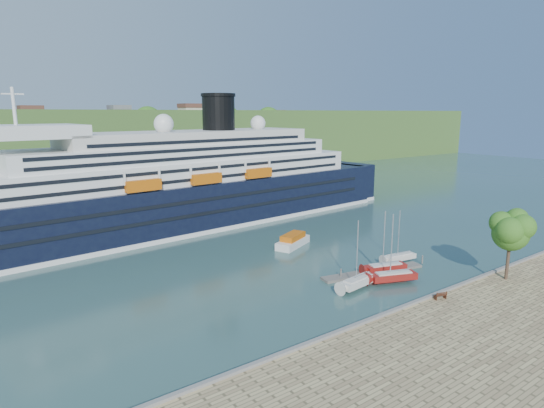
{
  "coord_description": "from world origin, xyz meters",
  "views": [
    {
      "loc": [
        -45.08,
        -30.74,
        23.09
      ],
      "look_at": [
        -0.72,
        30.0,
        7.9
      ],
      "focal_mm": 30.0,
      "sensor_mm": 36.0,
      "label": 1
    }
  ],
  "objects": [
    {
      "name": "tender_launch",
      "position": [
        3.18,
        29.12,
        1.13
      ],
      "size": [
        8.61,
        5.93,
        2.26
      ],
      "primitive_type": null,
      "rotation": [
        0.0,
        0.0,
        0.43
      ],
      "color": "#C4590B",
      "rests_on": "ground"
    },
    {
      "name": "sailboat_white_near",
      "position": [
        -1.93,
        8.8,
        4.49
      ],
      "size": [
        7.13,
        2.77,
        8.97
      ],
      "primitive_type": null,
      "rotation": [
        0.0,
        0.0,
        0.12
      ],
      "color": "silver",
      "rests_on": "ground"
    },
    {
      "name": "park_bench",
      "position": [
        1.61,
        -1.2,
        1.53
      ],
      "size": [
        1.78,
        1.14,
        1.06
      ],
      "primitive_type": null,
      "rotation": [
        0.0,
        0.0,
        -0.3
      ],
      "color": "#492415",
      "rests_on": "promenade"
    },
    {
      "name": "sailboat_white_far",
      "position": [
        11.32,
        12.5,
        3.98
      ],
      "size": [
        6.34,
        2.6,
        7.95
      ],
      "primitive_type": null,
      "rotation": [
        0.0,
        0.0,
        -0.15
      ],
      "color": "silver",
      "rests_on": "ground"
    },
    {
      "name": "quay_coping",
      "position": [
        0.0,
        -0.2,
        1.15
      ],
      "size": [
        220.0,
        0.5,
        0.3
      ],
      "primitive_type": "cube",
      "color": "slate",
      "rests_on": "promenade"
    },
    {
      "name": "sailboat_extra",
      "position": [
        5.42,
        10.36,
        4.47
      ],
      "size": [
        7.18,
        3.89,
        8.95
      ],
      "primitive_type": null,
      "rotation": [
        0.0,
        0.0,
        -0.3
      ],
      "color": "maroon",
      "rests_on": "ground"
    },
    {
      "name": "floating_pontoon",
      "position": [
        4.11,
        11.52,
        0.18
      ],
      "size": [
        16.71,
        5.41,
        0.37
      ],
      "primitive_type": null,
      "rotation": [
        0.0,
        0.0,
        -0.21
      ],
      "color": "slate",
      "rests_on": "ground"
    },
    {
      "name": "cruise_ship",
      "position": [
        -9.66,
        53.09,
        13.53
      ],
      "size": [
        121.51,
        26.7,
        27.06
      ],
      "primitive_type": null,
      "rotation": [
        0.0,
        0.0,
        0.08
      ],
      "color": "black",
      "rests_on": "ground"
    },
    {
      "name": "far_hillside",
      "position": [
        0.0,
        145.0,
        12.0
      ],
      "size": [
        400.0,
        50.0,
        24.0
      ],
      "primitive_type": "cube",
      "color": "#3D6327",
      "rests_on": "ground"
    },
    {
      "name": "promenade_tree",
      "position": [
        14.74,
        -2.46,
        6.24
      ],
      "size": [
        6.32,
        6.32,
        10.47
      ],
      "primitive_type": null,
      "color": "#2C5917",
      "rests_on": "promenade"
    },
    {
      "name": "ground",
      "position": [
        0.0,
        0.0,
        0.0
      ],
      "size": [
        400.0,
        400.0,
        0.0
      ],
      "primitive_type": "plane",
      "color": "#2D504B",
      "rests_on": "ground"
    },
    {
      "name": "sailboat_red",
      "position": [
        3.4,
        7.28,
        4.66
      ],
      "size": [
        7.44,
        4.51,
        9.31
      ],
      "primitive_type": null,
      "rotation": [
        0.0,
        0.0,
        -0.38
      ],
      "color": "maroon",
      "rests_on": "ground"
    }
  ]
}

